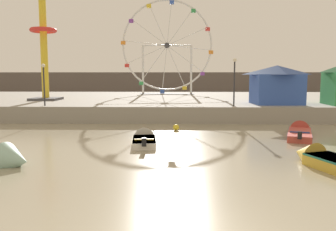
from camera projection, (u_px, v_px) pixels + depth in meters
quay_promenade at (181, 103)px, 40.85m from camera, size 110.00×25.30×1.37m
distant_town_skyline at (179, 84)px, 67.86m from camera, size 140.00×3.00×4.40m
motorboat_faded_red at (300, 132)px, 23.16m from camera, size 2.98×5.41×1.30m
motorboat_white_red_stripe at (144, 139)px, 20.60m from camera, size 1.58×3.88×1.21m
ferris_wheel_white_frame at (167, 47)px, 46.41m from camera, size 12.15×1.20×12.38m
drop_tower_yellow_tower at (44, 46)px, 35.53m from camera, size 2.80×2.80×12.07m
carnival_booth_blue_tent at (277, 84)px, 31.08m from camera, size 4.63×3.87×3.40m
promenade_lamp_near at (44, 78)px, 29.31m from camera, size 0.32×0.32×3.50m
promenade_lamp_far at (234, 75)px, 28.94m from camera, size 0.32×0.32×3.95m
mooring_buoy_orange at (176, 127)px, 25.11m from camera, size 0.44×0.44×0.44m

